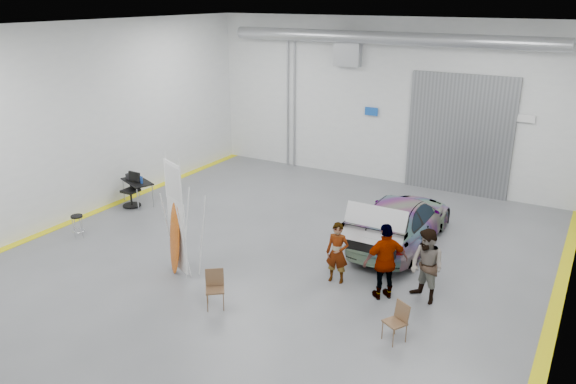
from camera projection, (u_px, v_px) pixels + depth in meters
The scene contains 13 objects.
ground at pixel (272, 260), 15.03m from camera, with size 16.00×16.00×0.00m, color #5C5E63.
room_shell at pixel (321, 96), 15.37m from camera, with size 14.02×16.18×6.01m.
sedan_car at pixel (401, 221), 15.83m from camera, with size 1.93×4.74×1.37m, color silver.
person_a at pixel (337, 253), 13.67m from camera, with size 0.56×0.37×1.55m, color #905D4E.
person_b at pixel (427, 266), 12.76m from camera, with size 0.86×0.66×1.77m, color slate.
person_c at pixel (386, 262), 12.88m from camera, with size 1.08×0.44×1.86m, color olive.
surfboard_display at pixel (178, 228), 13.87m from camera, with size 0.82×0.49×3.12m.
folding_chair_near at pixel (216, 296), 12.69m from camera, with size 0.57×0.63×0.87m.
folding_chair_far at pixel (394, 329), 11.46m from camera, with size 0.53×0.58×0.83m.
shop_stool at pixel (78, 227), 16.30m from camera, with size 0.35×0.35×0.69m.
work_table at pixel (136, 181), 18.83m from camera, with size 1.43×1.09×1.05m.
office_chair at pixel (132, 192), 18.70m from camera, with size 0.60×0.60×1.13m.
trunk_lid at pixel (374, 223), 13.87m from camera, with size 1.60×0.97×0.04m, color silver.
Camera 1 is at (7.14, -11.54, 6.74)m, focal length 35.00 mm.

